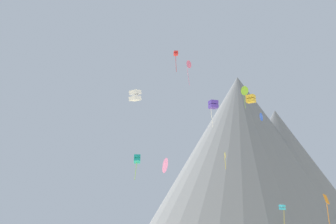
{
  "coord_description": "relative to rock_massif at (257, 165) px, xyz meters",
  "views": [
    {
      "loc": [
        6.57,
        -29.41,
        3.31
      ],
      "look_at": [
        -3.99,
        38.26,
        23.34
      ],
      "focal_mm": 43.17,
      "sensor_mm": 36.0,
      "label": 1
    }
  ],
  "objects": [
    {
      "name": "rock_massif",
      "position": [
        0.0,
        0.0,
        0.0
      ],
      "size": [
        76.49,
        76.49,
        45.04
      ],
      "color": "slate",
      "rests_on": "ground_plane"
    },
    {
      "name": "kite_lime_high",
      "position": [
        -2.98,
        -20.89,
        13.91
      ],
      "size": [
        2.1,
        1.97,
        5.31
      ],
      "rotation": [
        0.0,
        0.0,
        2.42
      ],
      "color": "#8CD133"
    },
    {
      "name": "kite_blue_high",
      "position": [
        0.26,
        -22.36,
        7.23
      ],
      "size": [
        1.11,
        1.93,
        1.84
      ],
      "rotation": [
        0.0,
        0.0,
        1.83
      ],
      "color": "blue"
    },
    {
      "name": "kite_gold_mid",
      "position": [
        -3.67,
        -53.16,
        1.58
      ],
      "size": [
        1.51,
        1.54,
        1.22
      ],
      "rotation": [
        0.0,
        0.0,
        5.87
      ],
      "color": "gold"
    },
    {
      "name": "kite_teal_mid",
      "position": [
        -23.74,
        -38.45,
        -4.2
      ],
      "size": [
        1.44,
        1.52,
        4.55
      ],
      "rotation": [
        0.0,
        0.0,
        0.27
      ],
      "color": "teal"
    },
    {
      "name": "kite_red_high",
      "position": [
        -16.93,
        -35.39,
        17.58
      ],
      "size": [
        1.03,
        1.02,
        4.45
      ],
      "rotation": [
        0.0,
        0.0,
        1.89
      ],
      "color": "red"
    },
    {
      "name": "kite_white_mid",
      "position": [
        -21.21,
        -51.42,
        3.57
      ],
      "size": [
        1.93,
        1.97,
        1.85
      ],
      "rotation": [
        0.0,
        0.0,
        2.65
      ],
      "color": "white"
    },
    {
      "name": "kite_indigo_mid",
      "position": [
        -8.89,
        -58.03,
        -0.57
      ],
      "size": [
        1.42,
        1.44,
        3.69
      ],
      "rotation": [
        0.0,
        0.0,
        0.46
      ],
      "color": "#5138B2"
    },
    {
      "name": "kite_pink_low",
      "position": [
        -17.25,
        -45.92,
        -6.66
      ],
      "size": [
        1.68,
        2.41,
        2.51
      ],
      "rotation": [
        0.0,
        0.0,
        2.09
      ],
      "color": "pink"
    },
    {
      "name": "kite_yellow_mid",
      "position": [
        -7.96,
        -30.66,
        -2.94
      ],
      "size": [
        0.22,
        0.87,
        3.35
      ],
      "rotation": [
        0.0,
        0.0,
        0.9
      ],
      "color": "yellow"
    },
    {
      "name": "kite_orange_low",
      "position": [
        5.23,
        -53.16,
        -13.04
      ],
      "size": [
        0.84,
        1.16,
        3.78
      ],
      "rotation": [
        0.0,
        0.0,
        0.14
      ],
      "color": "orange"
    },
    {
      "name": "kite_rainbow_high",
      "position": [
        -14.62,
        -33.07,
        15.98
      ],
      "size": [
        1.15,
        1.56,
        5.41
      ],
      "rotation": [
        0.0,
        0.0,
        4.16
      ],
      "color": "#E5668C"
    },
    {
      "name": "kite_cyan_low",
      "position": [
        2.59,
        -26.82,
        -12.47
      ],
      "size": [
        1.28,
        1.3,
        5.41
      ],
      "rotation": [
        0.0,
        0.0,
        0.56
      ],
      "color": "#33BCDB"
    }
  ]
}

